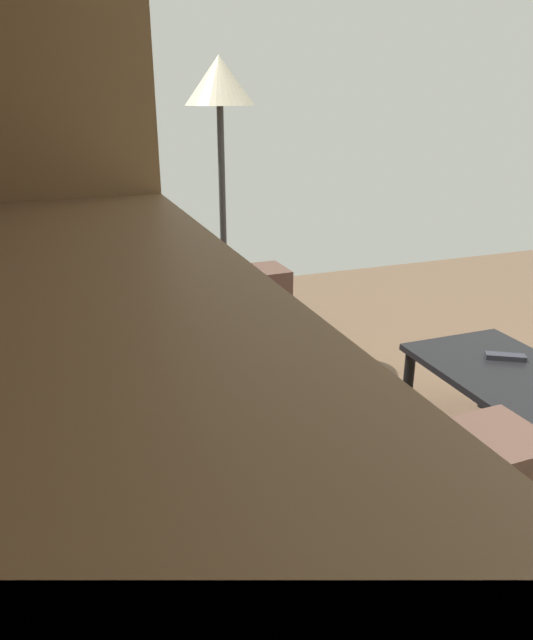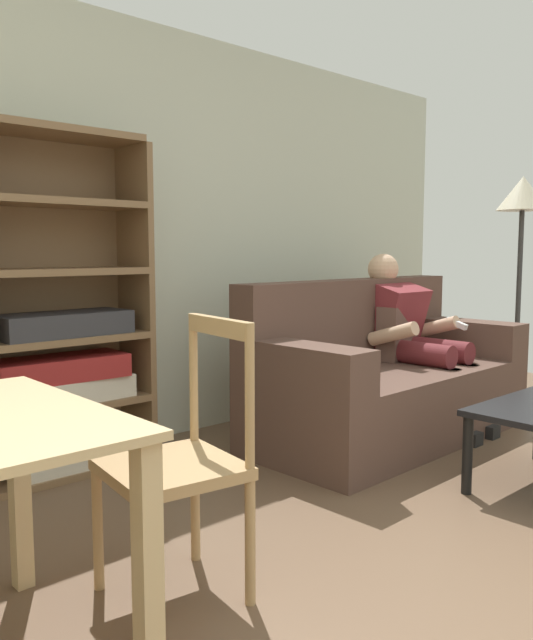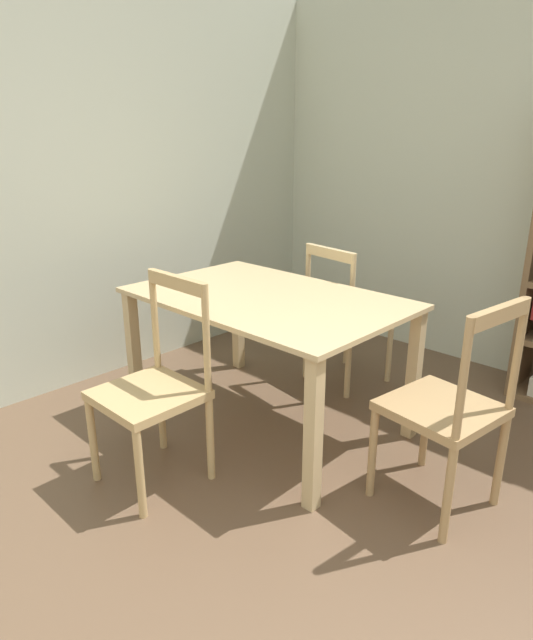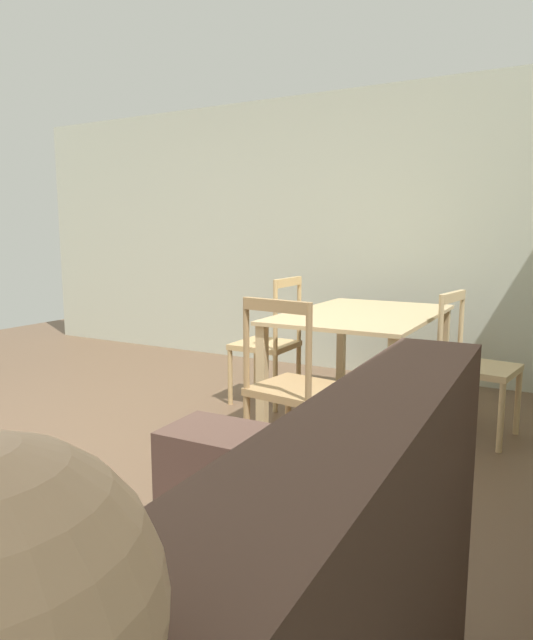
% 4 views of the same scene
% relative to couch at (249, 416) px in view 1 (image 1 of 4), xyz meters
% --- Properties ---
extents(couch, '(1.94, 0.92, 0.99)m').
position_rel_couch_xyz_m(couch, '(0.00, 0.00, 0.00)').
color(couch, brown).
rests_on(couch, ground_plane).
extents(person_lounging, '(0.60, 0.91, 1.15)m').
position_rel_couch_xyz_m(person_lounging, '(0.33, 0.02, 0.25)').
color(person_lounging, maroon).
rests_on(person_lounging, ground_plane).
extents(coffee_table, '(0.84, 0.55, 0.41)m').
position_rel_couch_xyz_m(coffee_table, '(-0.12, -1.12, -0.00)').
color(coffee_table, black).
rests_on(coffee_table, ground_plane).
extents(tv_remote, '(0.13, 0.17, 0.02)m').
position_rel_couch_xyz_m(tv_remote, '(-0.02, -1.19, 0.07)').
color(tv_remote, '#2D2D38').
rests_on(tv_remote, coffee_table).
extents(floor_lamp, '(0.36, 0.36, 1.70)m').
position_rel_couch_xyz_m(floor_lamp, '(1.22, -0.27, 1.07)').
color(floor_lamp, black).
rests_on(floor_lamp, ground_plane).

